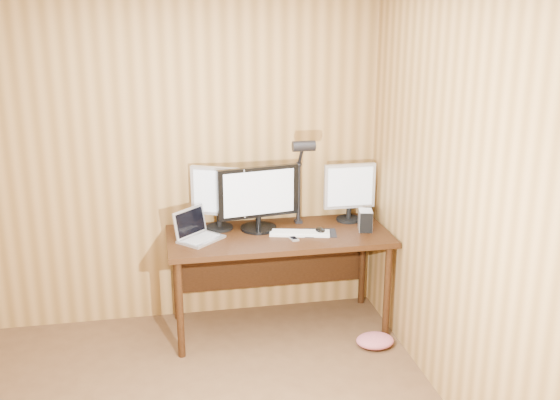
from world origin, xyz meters
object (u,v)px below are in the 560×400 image
object	(u,v)px
desk	(277,246)
monitor_left	(219,196)
mouse	(320,230)
monitor_center	(258,197)
hard_drive	(365,220)
desk_lamp	(301,169)
monitor_right	(349,190)
laptop	(196,232)
keyboard	(300,233)
speaker	(369,210)
phone	(294,239)

from	to	relation	value
desk	monitor_left	world-z (taller)	monitor_left
desk	mouse	world-z (taller)	mouse
monitor_center	hard_drive	bearing A→B (deg)	-22.15
monitor_left	hard_drive	size ratio (longest dim) A/B	2.99
monitor_center	desk_lamp	world-z (taller)	desk_lamp
monitor_right	hard_drive	xyz separation A→B (m)	(0.05, -0.24, -0.16)
monitor_left	mouse	bearing A→B (deg)	7.51
monitor_left	hard_drive	bearing A→B (deg)	13.22
laptop	hard_drive	bearing A→B (deg)	-45.76
monitor_left	keyboard	world-z (taller)	monitor_left
monitor_left	keyboard	distance (m)	0.65
monitor_right	keyboard	world-z (taller)	monitor_right
monitor_center	speaker	bearing A→B (deg)	-3.06
desk	monitor_left	distance (m)	0.57
monitor_center	laptop	xyz separation A→B (m)	(-0.46, -0.12, -0.19)
monitor_left	laptop	bearing A→B (deg)	-107.77
desk_lamp	keyboard	bearing A→B (deg)	-102.19
laptop	speaker	size ratio (longest dim) A/B	2.93
hard_drive	mouse	bearing A→B (deg)	-167.64
monitor_center	hard_drive	size ratio (longest dim) A/B	3.86
keyboard	hard_drive	world-z (taller)	hard_drive
hard_drive	phone	bearing A→B (deg)	-158.46
monitor_right	monitor_left	bearing A→B (deg)	179.93
hard_drive	phone	world-z (taller)	hard_drive
desk	monitor_center	xyz separation A→B (m)	(-0.13, 0.05, 0.37)
mouse	hard_drive	size ratio (longest dim) A/B	0.70
monitor_right	speaker	world-z (taller)	monitor_right
mouse	desk_lamp	xyz separation A→B (m)	(-0.11, 0.18, 0.42)
desk_lamp	mouse	bearing A→B (deg)	-56.26
mouse	monitor_left	bearing A→B (deg)	163.42
desk_lamp	monitor_left	bearing A→B (deg)	177.19
speaker	desk_lamp	size ratio (longest dim) A/B	0.18
laptop	desk_lamp	distance (m)	0.88
desk	desk_lamp	size ratio (longest dim) A/B	2.26
desk	monitor_left	bearing A→B (deg)	164.05
desk	laptop	world-z (taller)	laptop
desk	hard_drive	size ratio (longest dim) A/B	10.22
mouse	laptop	bearing A→B (deg)	178.90
laptop	desk_lamp	xyz separation A→B (m)	(0.78, 0.13, 0.39)
speaker	desk_lamp	world-z (taller)	desk_lamp
phone	speaker	xyz separation A→B (m)	(0.67, 0.36, 0.06)
phone	desk_lamp	size ratio (longest dim) A/B	0.14
monitor_left	mouse	size ratio (longest dim) A/B	4.26
mouse	desk_lamp	distance (m)	0.46
monitor_left	laptop	xyz separation A→B (m)	(-0.18, -0.19, -0.20)
phone	laptop	bearing A→B (deg)	158.74
monitor_center	speaker	xyz separation A→B (m)	(0.88, 0.10, -0.18)
monitor_left	desk_lamp	size ratio (longest dim) A/B	0.66
desk	phone	xyz separation A→B (m)	(0.08, -0.21, 0.13)
monitor_left	phone	xyz separation A→B (m)	(0.49, -0.33, -0.25)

